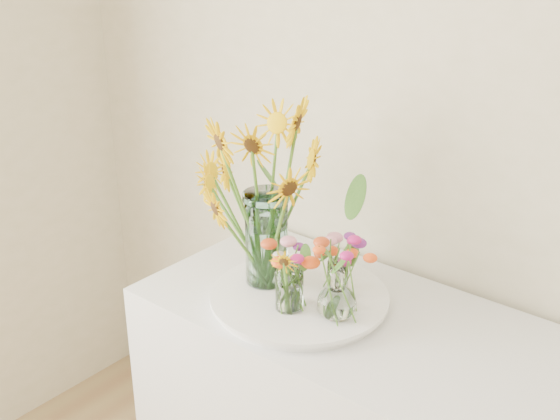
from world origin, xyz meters
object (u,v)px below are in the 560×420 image
Objects in this scene: small_vase_a at (289,289)px; small_vase_c at (337,278)px; tray at (299,300)px; mason_jar at (266,238)px; small_vase_b at (337,292)px.

small_vase_a is 1.27× the size of small_vase_c.
mason_jar is (-0.12, 0.00, 0.15)m from tray.
mason_jar is at bearing 179.31° from tray.
small_vase_b reaches higher than tray.
small_vase_b is at bearing 22.22° from small_vase_a.
small_vase_c is (0.07, 0.07, 0.06)m from tray.
tray is 0.11m from small_vase_a.
mason_jar is at bearing -159.82° from small_vase_c.
tray is 0.17m from small_vase_b.
tray is 3.16× the size of small_vase_b.
small_vase_b is (0.12, 0.05, 0.01)m from small_vase_a.
mason_jar reaches higher than small_vase_b.
tray is at bearing -0.69° from mason_jar.
small_vase_a is 0.15m from small_vase_c.
small_vase_c is at bearing 124.37° from small_vase_b.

